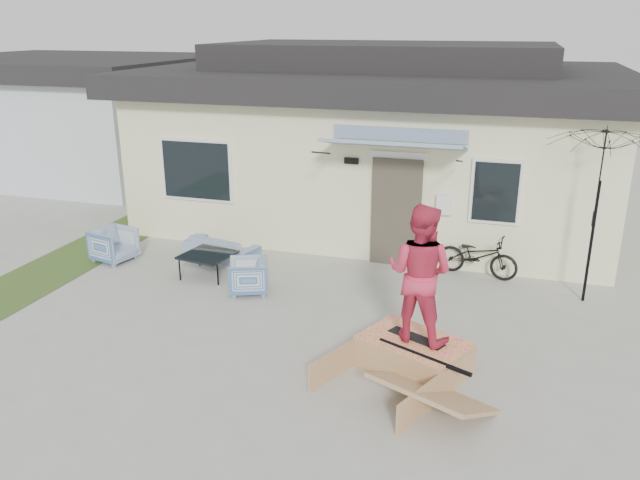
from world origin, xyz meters
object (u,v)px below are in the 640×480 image
(armchair_left, at_px, (114,243))
(bicycle, at_px, (478,251))
(loveseat, at_px, (222,244))
(patio_umbrella, at_px, (597,202))
(skateboard, at_px, (416,337))
(skater, at_px, (420,271))
(armchair_right, at_px, (248,274))
(coffee_table, at_px, (208,264))
(skate_ramp, at_px, (413,355))

(armchair_left, distance_m, bicycle, 7.05)
(loveseat, xyz_separation_m, patio_umbrella, (6.79, -0.07, 1.45))
(armchair_left, bearing_deg, skateboard, -97.65)
(loveseat, xyz_separation_m, skateboard, (4.41, -3.17, 0.18))
(skateboard, bearing_deg, skater, 0.00)
(armchair_right, distance_m, skateboard, 3.65)
(skateboard, xyz_separation_m, skater, (0.00, 0.00, 0.96))
(bicycle, bearing_deg, skateboard, -177.62)
(loveseat, xyz_separation_m, skater, (4.41, -3.17, 1.14))
(patio_umbrella, bearing_deg, coffee_table, -172.78)
(bicycle, bearing_deg, armchair_right, 128.62)
(armchair_right, relative_size, patio_umbrella, 0.30)
(coffee_table, distance_m, bicycle, 5.03)
(skate_ramp, bearing_deg, loveseat, 168.04)
(loveseat, relative_size, armchair_right, 2.32)
(armchair_left, height_order, skate_ramp, armchair_left)
(bicycle, distance_m, patio_umbrella, 2.31)
(skateboard, height_order, skater, skater)
(patio_umbrella, bearing_deg, bicycle, 161.22)
(loveseat, height_order, coffee_table, loveseat)
(loveseat, distance_m, skater, 5.54)
(patio_umbrella, height_order, skater, skater)
(armchair_left, bearing_deg, coffee_table, -80.85)
(patio_umbrella, bearing_deg, skater, -127.63)
(skater, bearing_deg, armchair_left, -7.02)
(loveseat, bearing_deg, armchair_right, 143.47)
(armchair_left, xyz_separation_m, bicycle, (6.93, 1.32, 0.11))
(loveseat, distance_m, bicycle, 5.00)
(skate_ramp, bearing_deg, bicycle, 105.47)
(skateboard, relative_size, skater, 0.44)
(bicycle, relative_size, skate_ramp, 0.83)
(coffee_table, xyz_separation_m, skateboard, (4.25, -2.25, 0.27))
(armchair_left, distance_m, skate_ramp, 6.80)
(armchair_right, height_order, skate_ramp, armchair_right)
(loveseat, distance_m, skate_ramp, 5.43)
(patio_umbrella, xyz_separation_m, skateboard, (-2.38, -3.09, -1.27))
(skater, bearing_deg, coffee_table, -14.34)
(skateboard, bearing_deg, skate_ramp, -88.20)
(armchair_left, height_order, patio_umbrella, patio_umbrella)
(loveseat, height_order, skateboard, loveseat)
(patio_umbrella, bearing_deg, armchair_right, -166.37)
(armchair_right, bearing_deg, coffee_table, -137.69)
(loveseat, height_order, armchair_right, armchair_right)
(armchair_left, relative_size, armchair_right, 1.10)
(loveseat, distance_m, coffee_table, 0.93)
(armchair_right, distance_m, patio_umbrella, 5.93)
(skate_ramp, relative_size, skateboard, 2.23)
(loveseat, height_order, bicycle, bicycle)
(coffee_table, xyz_separation_m, bicycle, (4.81, 1.46, 0.27))
(armchair_right, xyz_separation_m, coffee_table, (-1.04, 0.52, -0.12))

